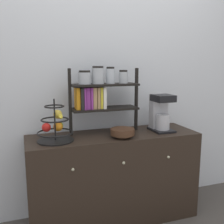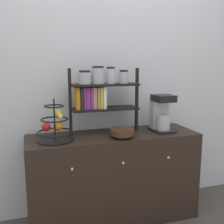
# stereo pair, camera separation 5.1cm
# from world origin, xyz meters

# --- Properties ---
(wall_back) EXTENTS (7.00, 0.05, 2.60)m
(wall_back) POSITION_xyz_m (0.00, 0.51, 1.30)
(wall_back) COLOR silver
(wall_back) RESTS_ON ground_plane
(sideboard) EXTENTS (1.48, 0.48, 0.79)m
(sideboard) POSITION_xyz_m (0.00, 0.23, 0.40)
(sideboard) COLOR black
(sideboard) RESTS_ON ground_plane
(coffee_maker) EXTENTS (0.18, 0.23, 0.33)m
(coffee_maker) POSITION_xyz_m (0.45, 0.23, 0.96)
(coffee_maker) COLOR black
(coffee_maker) RESTS_ON sideboard
(fruit_stand) EXTENTS (0.29, 0.29, 0.34)m
(fruit_stand) POSITION_xyz_m (-0.50, 0.21, 0.90)
(fruit_stand) COLOR black
(fruit_stand) RESTS_ON sideboard
(wooden_bowl) EXTENTS (0.20, 0.20, 0.07)m
(wooden_bowl) POSITION_xyz_m (0.04, 0.12, 0.84)
(wooden_bowl) COLOR #422819
(wooden_bowl) RESTS_ON sideboard
(shelf_hutch) EXTENTS (0.63, 0.20, 0.58)m
(shelf_hutch) POSITION_xyz_m (-0.11, 0.32, 1.16)
(shelf_hutch) COLOR black
(shelf_hutch) RESTS_ON sideboard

